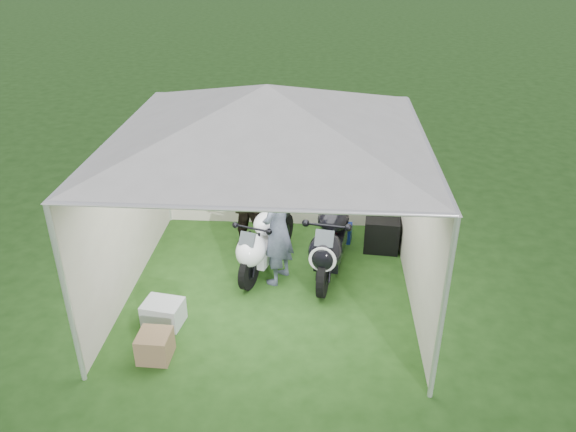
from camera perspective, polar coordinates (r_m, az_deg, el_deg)
name	(u,v)px	position (r m, az deg, el deg)	size (l,w,h in m)	color
ground	(270,287)	(8.30, -1.80, -7.26)	(80.00, 80.00, 0.00)	#1C3E12
canopy_tent	(268,117)	(7.18, -2.09, 10.02)	(5.66, 5.66, 3.00)	silver
motorcycle_white	(264,239)	(8.47, -2.43, -2.39)	(0.82, 1.81, 0.92)	black
motorcycle_black	(331,238)	(8.38, 4.40, -2.21)	(0.68, 2.13, 1.05)	black
paddock_stand	(339,232)	(9.43, 5.24, -1.64)	(0.40, 0.25, 0.30)	#1C32B6
person_dark_jacket	(251,193)	(8.84, -3.82, 2.35)	(0.95, 0.74, 1.96)	black
person_blue_jacket	(278,229)	(8.02, -1.05, -1.32)	(0.63, 0.41, 1.73)	slate
equipment_box	(382,234)	(9.21, 9.50, -1.82)	(0.55, 0.44, 0.55)	black
crate_0	(163,313)	(7.71, -12.54, -9.58)	(0.50, 0.39, 0.33)	silver
crate_1	(155,346)	(7.20, -13.37, -12.70)	(0.39, 0.39, 0.35)	olive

